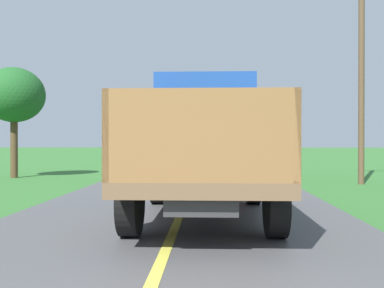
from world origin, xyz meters
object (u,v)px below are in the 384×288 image
(utility_pole_roadside, at_px, (361,61))
(roadside_tree_near_left, at_px, (14,96))
(banana_truck_far, at_px, (209,141))
(banana_truck_near, at_px, (204,141))

(utility_pole_roadside, xyz_separation_m, roadside_tree_near_left, (-12.92, 2.06, -0.90))
(banana_truck_far, height_order, utility_pole_roadside, utility_pole_roadside)
(roadside_tree_near_left, bearing_deg, banana_truck_far, 10.17)
(banana_truck_near, height_order, banana_truck_far, same)
(utility_pole_roadside, distance_m, roadside_tree_near_left, 13.11)
(utility_pole_roadside, height_order, roadside_tree_near_left, utility_pole_roadside)
(banana_truck_near, distance_m, banana_truck_far, 9.81)
(roadside_tree_near_left, bearing_deg, banana_truck_near, -47.61)
(banana_truck_far, bearing_deg, roadside_tree_near_left, -169.83)
(banana_truck_near, height_order, roadside_tree_near_left, roadside_tree_near_left)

